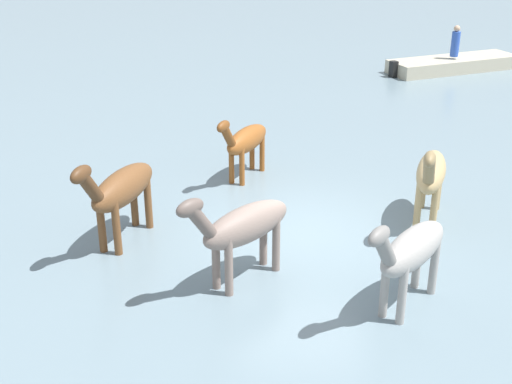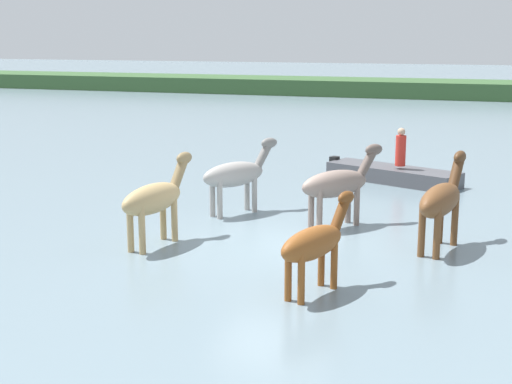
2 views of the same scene
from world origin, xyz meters
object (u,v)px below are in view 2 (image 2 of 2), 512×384
horse_rear_stallion (155,198)px  horse_pinto_flank (441,200)px  boat_launch_far (392,177)px  horse_dark_mare (338,184)px  horse_mid_herd (315,243)px  horse_lead (236,174)px  person_boatman_standing (401,148)px

horse_rear_stallion → horse_pinto_flank: size_ratio=0.96×
horse_rear_stallion → boat_launch_far: horse_rear_stallion is taller
horse_rear_stallion → horse_pinto_flank: (5.99, 1.69, 0.04)m
horse_dark_mare → horse_mid_herd: horse_dark_mare is taller
horse_rear_stallion → boat_launch_far: size_ratio=0.56×
horse_dark_mare → horse_lead: 2.82m
horse_lead → horse_mid_herd: bearing=-115.5°
horse_dark_mare → boat_launch_far: horse_dark_mare is taller
person_boatman_standing → horse_mid_herd: bearing=-90.3°
horse_pinto_flank → person_boatman_standing: size_ratio=2.20×
horse_dark_mare → person_boatman_standing: (0.70, 5.80, 0.06)m
horse_mid_herd → person_boatman_standing: (0.05, 10.55, 0.18)m
horse_dark_mare → horse_lead: horse_dark_mare is taller
horse_mid_herd → person_boatman_standing: 10.55m
horse_dark_mare → horse_rear_stallion: (-3.45, -2.88, -0.00)m
horse_mid_herd → boat_launch_far: horse_mid_herd is taller
horse_lead → horse_pinto_flank: bearing=-76.1°
horse_rear_stallion → person_boatman_standing: bearing=-14.9°
horse_dark_mare → horse_pinto_flank: 2.81m
horse_lead → boat_launch_far: 6.49m
horse_mid_herd → horse_rear_stallion: bearing=85.5°
horse_rear_stallion → horse_mid_herd: bearing=-103.8°
horse_mid_herd → horse_pinto_flank: (1.89, 3.56, 0.16)m
boat_launch_far → horse_pinto_flank: bearing=-51.7°
horse_dark_mare → horse_pinto_flank: size_ratio=0.85×
person_boatman_standing → horse_pinto_flank: bearing=-75.2°
horse_dark_mare → horse_mid_herd: (0.65, -4.75, -0.12)m
horse_lead → horse_pinto_flank: size_ratio=0.87×
horse_pinto_flank → horse_dark_mare: bearing=77.8°
horse_rear_stallion → person_boatman_standing: horse_rear_stallion is taller
horse_rear_stallion → person_boatman_standing: (4.15, 8.67, 0.06)m
horse_pinto_flank → person_boatman_standing: bearing=27.6°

